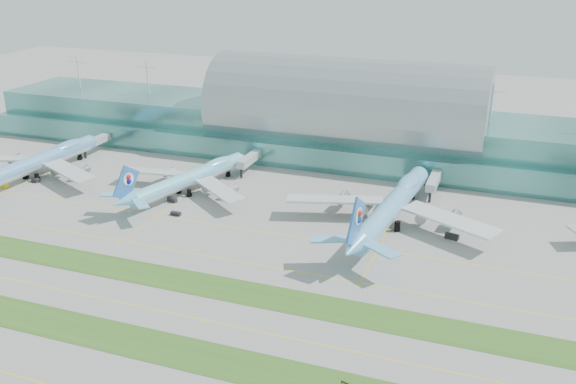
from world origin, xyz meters
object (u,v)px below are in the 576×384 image
at_px(terminal, 346,124).
at_px(airliner_b, 191,177).
at_px(airliner_c, 393,204).
at_px(airliner_a, 38,161).

bearing_deg(terminal, airliner_b, -123.58).
distance_m(airliner_b, airliner_c, 77.75).
xyz_separation_m(airliner_a, airliner_b, (65.99, 5.87, -0.64)).
bearing_deg(airliner_c, airliner_a, -173.43).
bearing_deg(airliner_a, terminal, 37.32).
bearing_deg(airliner_b, airliner_c, 13.23).
height_order(terminal, airliner_a, terminal).
xyz_separation_m(airliner_b, airliner_c, (77.67, -3.39, 1.15)).
bearing_deg(terminal, airliner_c, -62.66).
height_order(airliner_a, airliner_b, airliner_a).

